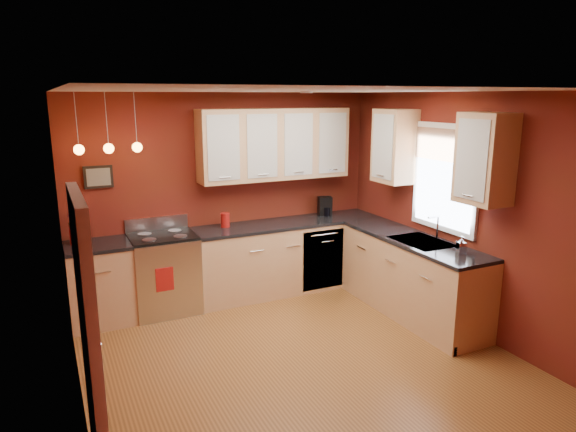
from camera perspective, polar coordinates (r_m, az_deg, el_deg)
name	(u,v)px	position (r m, az deg, el deg)	size (l,w,h in m)	color
floor	(301,361)	(5.27, 1.42, -15.77)	(4.20, 4.20, 0.00)	brown
ceiling	(302,91)	(4.61, 1.60, 13.76)	(4.00, 4.20, 0.02)	silver
wall_back	(227,196)	(6.67, -6.76, 2.28)	(4.00, 0.02, 2.60)	maroon
wall_front	(469,321)	(3.17, 19.44, -10.93)	(4.00, 0.02, 2.60)	maroon
wall_left	(70,264)	(4.29, -23.09, -4.90)	(0.02, 4.20, 2.60)	maroon
wall_right	(464,213)	(5.94, 18.93, 0.29)	(0.02, 4.20, 2.60)	maroon
base_cabinets_back_left	(101,285)	(6.28, -20.09, -7.20)	(0.70, 0.60, 0.90)	tan
base_cabinets_back_right	(288,257)	(6.88, 0.03, -4.60)	(2.54, 0.60, 0.90)	tan
base_cabinets_right	(411,278)	(6.30, 13.52, -6.69)	(0.60, 2.10, 0.90)	tan
counter_back_left	(97,245)	(6.14, -20.44, -3.08)	(0.70, 0.62, 0.04)	black
counter_back_right	(288,223)	(6.75, 0.03, -0.80)	(2.54, 0.62, 0.04)	black
counter_right	(413,240)	(6.16, 13.75, -2.57)	(0.62, 2.10, 0.04)	black
gas_range	(165,273)	(6.37, -13.55, -6.18)	(0.76, 0.64, 1.11)	#BCBDC1
dishwasher_front	(323,260)	(6.80, 3.91, -4.85)	(0.60, 0.02, 0.80)	#BCBDC1
sink	(422,243)	(6.05, 14.66, -2.96)	(0.50, 0.70, 0.33)	#939398
window	(445,175)	(6.07, 17.06, 4.42)	(0.06, 1.02, 1.22)	white
door_left_wall	(93,368)	(3.28, -20.89, -15.49)	(0.12, 0.82, 2.05)	white
upper_cabinets_back	(275,144)	(6.64, -1.47, 7.98)	(2.00, 0.35, 0.90)	tan
upper_cabinets_right	(435,152)	(5.96, 16.00, 6.87)	(0.35, 1.95, 0.90)	tan
wall_picture	(98,177)	(6.27, -20.32, 4.09)	(0.32, 0.03, 0.26)	black
pendant_lights	(109,148)	(5.91, -19.30, 7.17)	(0.71, 0.11, 0.66)	#939398
red_canister	(225,220)	(6.50, -6.99, -0.44)	(0.12, 0.12, 0.18)	#A51511
red_vase	(75,236)	(6.20, -22.60, -2.09)	(0.11, 0.11, 0.18)	#A51511
flowers	(73,221)	(6.16, -22.75, -0.49)	(0.12, 0.12, 0.22)	#A51511
coffee_maker	(325,207)	(7.11, 4.15, 1.03)	(0.22, 0.21, 0.26)	black
soap_pump	(461,245)	(5.67, 18.72, -3.07)	(0.09, 0.09, 0.19)	silver
dish_towel	(165,279)	(6.04, -13.54, -6.87)	(0.20, 0.01, 0.27)	#A51511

